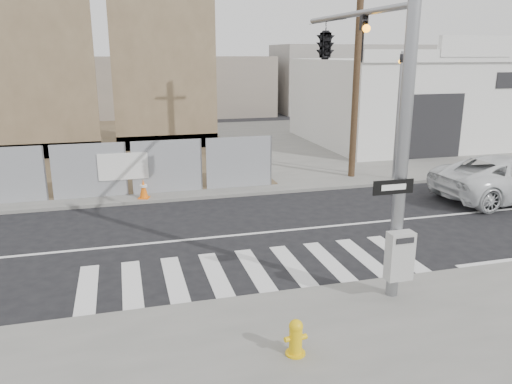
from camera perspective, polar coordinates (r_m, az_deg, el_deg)
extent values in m
plane|color=black|center=(14.90, -2.68, -5.00)|extent=(100.00, 100.00, 0.00)
cube|color=slate|center=(28.27, -8.96, 4.82)|extent=(50.00, 20.00, 0.12)
cylinder|color=gray|center=(10.53, 16.55, 6.13)|extent=(0.26, 0.26, 7.00)
cylinder|color=gray|center=(12.72, 11.03, 19.30)|extent=(0.14, 5.20, 0.14)
cube|color=#B2B2AF|center=(10.93, 16.09, -7.02)|extent=(0.55, 0.30, 1.05)
cube|color=black|center=(10.47, 15.42, 0.55)|extent=(0.90, 0.03, 0.30)
cube|color=silver|center=(10.45, 15.48, 0.53)|extent=(0.55, 0.01, 0.12)
imported|color=black|center=(12.15, 12.18, 16.83)|extent=(0.16, 0.20, 1.00)
imported|color=black|center=(14.15, 7.95, 16.79)|extent=(0.53, 2.48, 1.00)
cylinder|color=gray|center=(21.44, 15.89, 8.24)|extent=(0.12, 0.12, 5.20)
imported|color=black|center=(21.29, 16.40, 14.92)|extent=(0.16, 0.20, 1.00)
cube|color=brown|center=(26.95, -24.35, 11.85)|extent=(6.00, 0.50, 8.00)
cube|color=brown|center=(27.73, -23.41, 4.49)|extent=(6.00, 1.30, 0.80)
cube|color=brown|center=(27.77, -10.37, 13.01)|extent=(5.50, 0.50, 8.00)
cube|color=brown|center=(28.53, -10.09, 5.81)|extent=(5.50, 1.30, 0.80)
cube|color=silver|center=(31.71, 17.48, 9.94)|extent=(12.00, 10.00, 4.80)
cube|color=silver|center=(27.51, 23.63, 14.07)|extent=(12.00, 0.30, 0.60)
cube|color=silver|center=(27.48, 23.80, 15.00)|extent=(4.00, 0.30, 1.00)
cube|color=black|center=(26.54, 19.46, 7.07)|extent=(3.40, 0.06, 3.20)
cylinder|color=#4A3622|center=(21.36, 11.53, 14.96)|extent=(0.28, 0.28, 10.00)
cylinder|color=#E7B80C|center=(9.25, 4.52, -17.88)|extent=(0.41, 0.41, 0.04)
cylinder|color=#E7B80C|center=(9.12, 4.55, -16.58)|extent=(0.27, 0.27, 0.53)
sphere|color=#E7B80C|center=(8.97, 4.59, -15.05)|extent=(0.25, 0.25, 0.25)
cylinder|color=#E7B80C|center=(9.05, 3.68, -16.44)|extent=(0.14, 0.12, 0.10)
cylinder|color=#E7B80C|center=(9.13, 5.43, -16.15)|extent=(0.14, 0.12, 0.10)
imported|color=silver|center=(20.66, 27.05, 1.47)|extent=(5.95, 3.00, 1.61)
cube|color=#DF5C0B|center=(19.90, -25.35, -0.81)|extent=(0.42, 0.42, 0.03)
cone|color=#DF5C0B|center=(19.81, -25.47, 0.20)|extent=(0.37, 0.37, 0.76)
cylinder|color=silver|center=(19.78, -25.51, 0.50)|extent=(0.29, 0.29, 0.09)
cube|color=orange|center=(18.72, -12.67, -0.63)|extent=(0.47, 0.47, 0.03)
cone|color=orange|center=(18.63, -12.73, 0.38)|extent=(0.42, 0.42, 0.72)
cylinder|color=silver|center=(18.60, -12.75, 0.69)|extent=(0.28, 0.28, 0.08)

